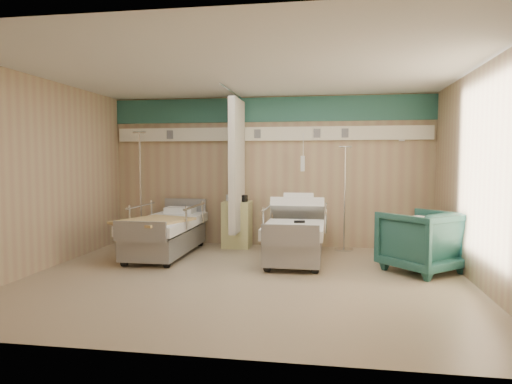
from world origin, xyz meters
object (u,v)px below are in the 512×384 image
at_px(bed_right, 296,240).
at_px(bedside_cabinet, 237,224).
at_px(visitor_armchair, 421,241).
at_px(bed_left, 166,237).
at_px(iv_stand_left, 141,223).
at_px(iv_stand_right, 344,229).

height_order(bed_right, bedside_cabinet, bedside_cabinet).
bearing_deg(visitor_armchair, bed_left, -48.61).
bearing_deg(bed_left, bed_right, 0.00).
height_order(visitor_armchair, iv_stand_left, iv_stand_left).
bearing_deg(bed_left, iv_stand_left, 135.86).
xyz_separation_m(bed_left, iv_stand_right, (3.00, 0.92, 0.07)).
xyz_separation_m(bed_right, iv_stand_right, (0.80, 0.92, 0.07)).
height_order(bed_left, visitor_armchair, visitor_armchair).
distance_m(bedside_cabinet, visitor_armchair, 3.32).
xyz_separation_m(visitor_armchair, iv_stand_right, (-1.05, 1.44, -0.06)).
height_order(bed_right, visitor_armchair, visitor_armchair).
distance_m(bed_left, visitor_armchair, 4.09).
relative_size(visitor_armchair, iv_stand_right, 0.53).
relative_size(bed_left, iv_stand_right, 1.16).
bearing_deg(bed_left, visitor_armchair, -7.36).
bearing_deg(bed_right, visitor_armchair, -15.79).
bearing_deg(iv_stand_left, iv_stand_right, 2.77).
bearing_deg(iv_stand_right, bedside_cabinet, -179.48).
bearing_deg(bedside_cabinet, iv_stand_left, -174.82).
height_order(visitor_armchair, iv_stand_right, iv_stand_right).
height_order(bed_right, iv_stand_left, iv_stand_left).
relative_size(bedside_cabinet, iv_stand_left, 0.40).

